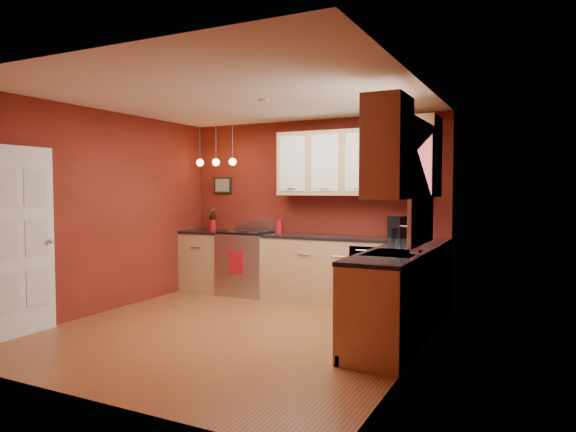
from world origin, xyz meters
The scene contains 27 objects.
floor centered at (0.00, 0.00, 0.00)m, with size 4.20×4.20×0.00m, color brown.
ceiling centered at (0.00, 0.00, 2.60)m, with size 4.00×4.20×0.02m, color white.
wall_back centered at (0.00, 2.10, 1.30)m, with size 4.00×0.02×2.60m, color maroon.
wall_front centered at (0.00, -2.10, 1.30)m, with size 4.00×0.02×2.60m, color maroon.
wall_left centered at (-2.00, 0.00, 1.30)m, with size 0.02×4.20×2.60m, color maroon.
wall_right centered at (2.00, 0.00, 1.30)m, with size 0.02×4.20×2.60m, color maroon.
base_cabinets_back_left centered at (-1.65, 1.80, 0.45)m, with size 0.70×0.60×0.90m, color tan.
base_cabinets_back_right centered at (0.73, 1.80, 0.45)m, with size 2.54×0.60×0.90m, color tan.
base_cabinets_right centered at (1.70, 0.45, 0.45)m, with size 0.60×2.10×0.90m, color tan.
counter_back_left centered at (-1.65, 1.80, 0.92)m, with size 0.70×0.62×0.04m, color black.
counter_back_right centered at (0.73, 1.80, 0.92)m, with size 2.54×0.62×0.04m, color black.
counter_right centered at (1.70, 0.45, 0.92)m, with size 0.62×2.10×0.04m, color black.
gas_range centered at (-0.92, 1.80, 0.48)m, with size 0.76×0.64×1.11m.
dishwasher_front centered at (1.10, 1.51, 0.45)m, with size 0.60×0.02×0.80m, color #AEAFB3.
sink centered at (1.70, 0.30, 0.92)m, with size 0.50×0.70×0.33m.
window centered at (1.97, 0.30, 1.69)m, with size 0.06×1.02×1.22m.
door_left_wall centered at (-1.97, -1.20, 1.03)m, with size 0.12×0.82×2.05m.
upper_cabinets_back centered at (0.60, 1.93, 1.95)m, with size 2.00×0.35×0.90m, color tan.
upper_cabinets_right centered at (1.82, 0.32, 1.95)m, with size 0.35×1.95×0.90m, color tan.
wall_picture centered at (-1.55, 2.08, 1.65)m, with size 0.32×0.03×0.26m, color black.
pendant_lights centered at (-1.45, 1.75, 2.01)m, with size 0.71×0.11×0.66m.
red_canister centered at (-0.45, 1.91, 1.03)m, with size 0.12×0.12×0.18m.
red_vase centered at (-1.61, 1.87, 1.02)m, with size 0.10×0.10×0.17m, color maroon.
flowers centered at (-1.61, 1.87, 1.19)m, with size 0.12×0.12×0.21m, color maroon.
coffee_maker centered at (1.32, 1.92, 1.07)m, with size 0.24×0.24×0.29m.
soap_pump centered at (1.95, 0.16, 1.02)m, with size 0.07×0.08×0.16m, color silver.
dish_towel centered at (-0.92, 1.47, 0.52)m, with size 0.24×0.02×0.33m, color maroon.
Camera 1 is at (3.06, -4.82, 1.59)m, focal length 32.00 mm.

